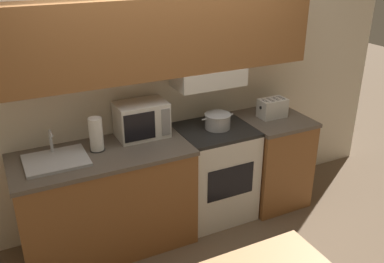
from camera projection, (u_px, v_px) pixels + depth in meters
name	position (u px, v px, depth m)	size (l,w,h in m)	color
ground_plane	(163.00, 207.00, 4.38)	(16.00, 16.00, 0.00)	brown
wall_back	(162.00, 65.00, 3.72)	(5.14, 0.38, 2.55)	silver
lower_counter_main	(106.00, 200.00, 3.66)	(1.46, 0.68, 0.92)	brown
lower_counter_right_stub	(271.00, 159.00, 4.36)	(0.62, 0.68, 0.92)	brown
stove_range	(214.00, 172.00, 4.11)	(0.67, 0.62, 0.92)	silver
cooking_pot	(218.00, 120.00, 3.91)	(0.32, 0.25, 0.14)	#B7BABF
microwave	(142.00, 120.00, 3.71)	(0.44, 0.30, 0.31)	silver
toaster	(272.00, 108.00, 4.15)	(0.28, 0.16, 0.18)	silver
sink_basin	(56.00, 160.00, 3.32)	(0.48, 0.39, 0.22)	#B7BABF
paper_towel_roll	(96.00, 134.00, 3.46)	(0.13, 0.13, 0.28)	black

